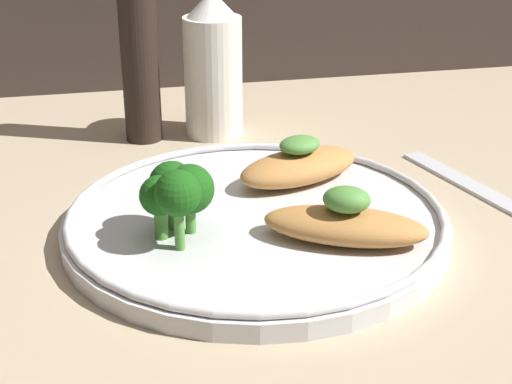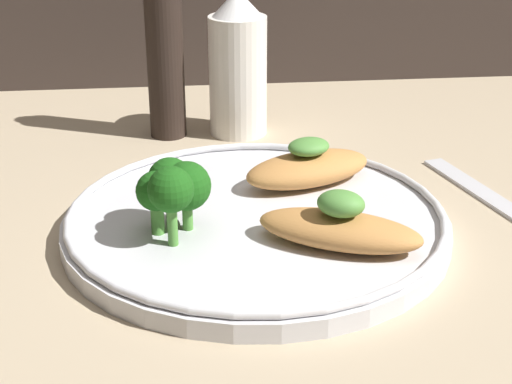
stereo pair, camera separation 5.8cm
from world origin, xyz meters
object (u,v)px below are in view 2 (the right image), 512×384
object	(u,v)px
sauce_bottle	(238,66)
broccoli_bunch	(173,187)
pepper_grinder	(165,49)
plate	(256,221)

from	to	relation	value
sauce_bottle	broccoli_bunch	bearing A→B (deg)	-105.24
sauce_bottle	pepper_grinder	distance (cm)	7.36
broccoli_bunch	pepper_grinder	size ratio (longest dim) A/B	0.34
plate	broccoli_bunch	xyz separation A→B (cm)	(-6.10, -1.99, 3.95)
plate	pepper_grinder	xyz separation A→B (cm)	(-6.54, 22.40, 7.89)
plate	pepper_grinder	size ratio (longest dim) A/B	1.53
sauce_bottle	plate	bearing A→B (deg)	-91.39
broccoli_bunch	plate	bearing A→B (deg)	18.04
broccoli_bunch	sauce_bottle	bearing A→B (deg)	74.76
sauce_bottle	pepper_grinder	bearing A→B (deg)	180.00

